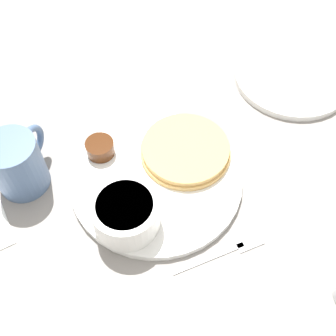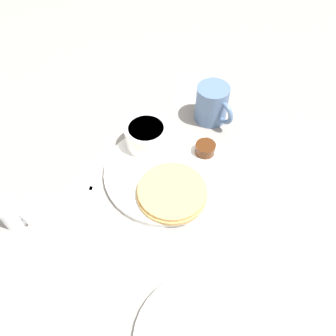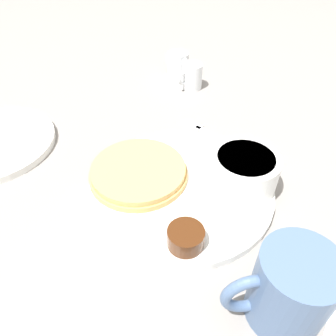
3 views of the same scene
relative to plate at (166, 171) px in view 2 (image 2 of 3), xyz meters
name	(u,v)px [view 2 (image 2 of 3)]	position (x,y,z in m)	size (l,w,h in m)	color
ground_plane	(166,173)	(0.00, 0.00, -0.01)	(4.00, 4.00, 0.00)	gray
plate	(166,171)	(0.00, 0.00, 0.00)	(0.27, 0.27, 0.01)	white
pancake_stack	(172,192)	(0.06, 0.02, 0.01)	(0.15, 0.15, 0.02)	tan
bowl	(146,135)	(-0.07, -0.05, 0.03)	(0.10, 0.10, 0.05)	white
syrup_cup	(205,148)	(-0.05, 0.09, 0.02)	(0.05, 0.05, 0.02)	#47230F
butter_ramekin	(150,132)	(-0.09, -0.04, 0.02)	(0.04, 0.04, 0.04)	white
coffee_mug	(212,104)	(-0.18, 0.10, 0.04)	(0.10, 0.09, 0.09)	slate
creamer_pitcher_near	(12,214)	(0.13, -0.29, 0.02)	(0.04, 0.06, 0.06)	white
fork	(93,181)	(0.03, -0.16, 0.00)	(0.15, 0.03, 0.00)	silver
napkin	(192,89)	(-0.29, 0.06, 0.00)	(0.13, 0.10, 0.00)	white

